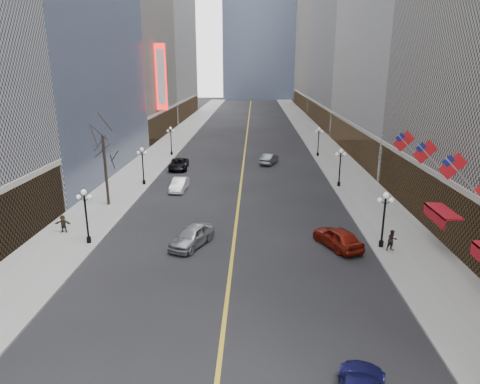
# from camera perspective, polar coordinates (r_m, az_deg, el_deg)

# --- Properties ---
(sidewalk_east) EXTENTS (6.00, 230.00, 0.15)m
(sidewalk_east) POSITION_cam_1_polar(r_m,az_deg,el_deg) (74.21, 11.57, 5.31)
(sidewalk_east) COLOR gray
(sidewalk_east) RESTS_ON ground
(sidewalk_west) EXTENTS (6.00, 230.00, 0.15)m
(sidewalk_west) POSITION_cam_1_polar(r_m,az_deg,el_deg) (74.82, -10.18, 5.47)
(sidewalk_west) COLOR gray
(sidewalk_west) RESTS_ON ground
(lane_line) EXTENTS (0.25, 200.00, 0.02)m
(lane_line) POSITION_cam_1_polar(r_m,az_deg,el_deg) (83.03, 0.81, 6.76)
(lane_line) COLOR gold
(lane_line) RESTS_ON ground
(bldg_east_c) EXTENTS (26.60, 40.60, 48.80)m
(bldg_east_c) POSITION_cam_1_polar(r_m,az_deg,el_deg) (111.94, 17.77, 20.95)
(bldg_east_c) COLOR #98989B
(bldg_east_c) RESTS_ON ground
(bldg_east_d) EXTENTS (26.60, 46.60, 62.80)m
(bldg_east_d) POSITION_cam_1_polar(r_m,az_deg,el_deg) (154.42, 13.53, 22.42)
(bldg_east_d) COLOR gray
(bldg_east_d) RESTS_ON ground
(bldg_west_c) EXTENTS (26.60, 30.60, 50.80)m
(bldg_west_c) POSITION_cam_1_polar(r_m,az_deg,el_deg) (94.92, -18.93, 22.41)
(bldg_west_c) COLOR gray
(bldg_west_c) RESTS_ON ground
(streetlamp_east_1) EXTENTS (1.26, 0.44, 4.52)m
(streetlamp_east_1) POSITION_cam_1_polar(r_m,az_deg,el_deg) (35.21, 18.67, -2.80)
(streetlamp_east_1) COLOR black
(streetlamp_east_1) RESTS_ON sidewalk_east
(streetlamp_east_2) EXTENTS (1.26, 0.44, 4.52)m
(streetlamp_east_2) POSITION_cam_1_polar(r_m,az_deg,el_deg) (52.06, 13.21, 3.71)
(streetlamp_east_2) COLOR black
(streetlamp_east_2) RESTS_ON sidewalk_east
(streetlamp_east_3) EXTENTS (1.26, 0.44, 4.52)m
(streetlamp_east_3) POSITION_cam_1_polar(r_m,az_deg,el_deg) (69.48, 10.43, 7.00)
(streetlamp_east_3) COLOR black
(streetlamp_east_3) RESTS_ON sidewalk_east
(streetlamp_west_1) EXTENTS (1.26, 0.44, 4.52)m
(streetlamp_west_1) POSITION_cam_1_polar(r_m,az_deg,el_deg) (36.28, -19.88, -2.36)
(streetlamp_west_1) COLOR black
(streetlamp_west_1) RESTS_ON sidewalk_west
(streetlamp_west_2) EXTENTS (1.26, 0.44, 4.52)m
(streetlamp_west_2) POSITION_cam_1_polar(r_m,az_deg,el_deg) (52.79, -12.86, 3.91)
(streetlamp_west_2) COLOR black
(streetlamp_west_2) RESTS_ON sidewalk_west
(streetlamp_west_3) EXTENTS (1.26, 0.44, 4.52)m
(streetlamp_west_3) POSITION_cam_1_polar(r_m,az_deg,el_deg) (70.03, -9.20, 7.13)
(streetlamp_west_3) COLOR black
(streetlamp_west_3) RESTS_ON sidewalk_west
(flag_3) EXTENTS (2.87, 0.12, 2.87)m
(flag_3) POSITION_cam_1_polar(r_m,az_deg,el_deg) (32.62, 26.76, 2.82)
(flag_3) COLOR #B2B2B7
(flag_3) RESTS_ON ground
(flag_4) EXTENTS (2.87, 0.12, 2.87)m
(flag_4) POSITION_cam_1_polar(r_m,az_deg,el_deg) (37.11, 23.65, 4.67)
(flag_4) COLOR #B2B2B7
(flag_4) RESTS_ON ground
(flag_5) EXTENTS (2.87, 0.12, 2.87)m
(flag_5) POSITION_cam_1_polar(r_m,az_deg,el_deg) (41.72, 21.21, 6.10)
(flag_5) COLOR #B2B2B7
(flag_5) RESTS_ON ground
(awning_c) EXTENTS (1.40, 4.00, 0.93)m
(awning_c) POSITION_cam_1_polar(r_m,az_deg,el_deg) (36.64, 25.16, -2.49)
(awning_c) COLOR maroon
(awning_c) RESTS_ON ground
(theatre_marquee) EXTENTS (2.00, 0.55, 12.00)m
(theatre_marquee) POSITION_cam_1_polar(r_m,az_deg,el_deg) (83.71, -10.47, 14.83)
(theatre_marquee) COLOR red
(theatre_marquee) RESTS_ON ground
(tree_west_far) EXTENTS (3.60, 3.60, 7.92)m
(tree_west_far) POSITION_cam_1_polar(r_m,az_deg,el_deg) (45.15, -17.74, 5.79)
(tree_west_far) COLOR #2D231C
(tree_west_far) RESTS_ON sidewalk_west
(car_nb_near) EXTENTS (3.72, 5.25, 1.66)m
(car_nb_near) POSITION_cam_1_polar(r_m,az_deg,el_deg) (34.79, -6.44, -5.89)
(car_nb_near) COLOR #999BA0
(car_nb_near) RESTS_ON ground
(car_nb_mid) EXTENTS (1.76, 4.50, 1.46)m
(car_nb_mid) POSITION_cam_1_polar(r_m,az_deg,el_deg) (50.27, -8.09, 0.99)
(car_nb_mid) COLOR silver
(car_nb_mid) RESTS_ON ground
(car_nb_far) EXTENTS (2.87, 5.57, 1.50)m
(car_nb_far) POSITION_cam_1_polar(r_m,az_deg,el_deg) (60.80, -8.18, 3.71)
(car_nb_far) COLOR black
(car_nb_far) RESTS_ON ground
(car_sb_mid) EXTENTS (3.88, 5.32, 1.68)m
(car_sb_mid) POSITION_cam_1_polar(r_m,az_deg,el_deg) (35.20, 12.91, -5.92)
(car_sb_mid) COLOR maroon
(car_sb_mid) RESTS_ON ground
(car_sb_far) EXTENTS (3.02, 4.98, 1.55)m
(car_sb_far) POSITION_cam_1_polar(r_m,az_deg,el_deg) (63.74, 3.91, 4.45)
(car_sb_far) COLOR #494D50
(car_sb_far) RESTS_ON ground
(ped_east_walk) EXTENTS (0.92, 0.66, 1.70)m
(ped_east_walk) POSITION_cam_1_polar(r_m,az_deg,el_deg) (35.39, 19.62, -6.09)
(ped_east_walk) COLOR black
(ped_east_walk) RESTS_ON sidewalk_east
(ped_west_far) EXTENTS (1.42, 0.42, 1.53)m
(ped_west_far) POSITION_cam_1_polar(r_m,az_deg,el_deg) (39.99, -22.51, -3.94)
(ped_west_far) COLOR #2C2318
(ped_west_far) RESTS_ON sidewalk_west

